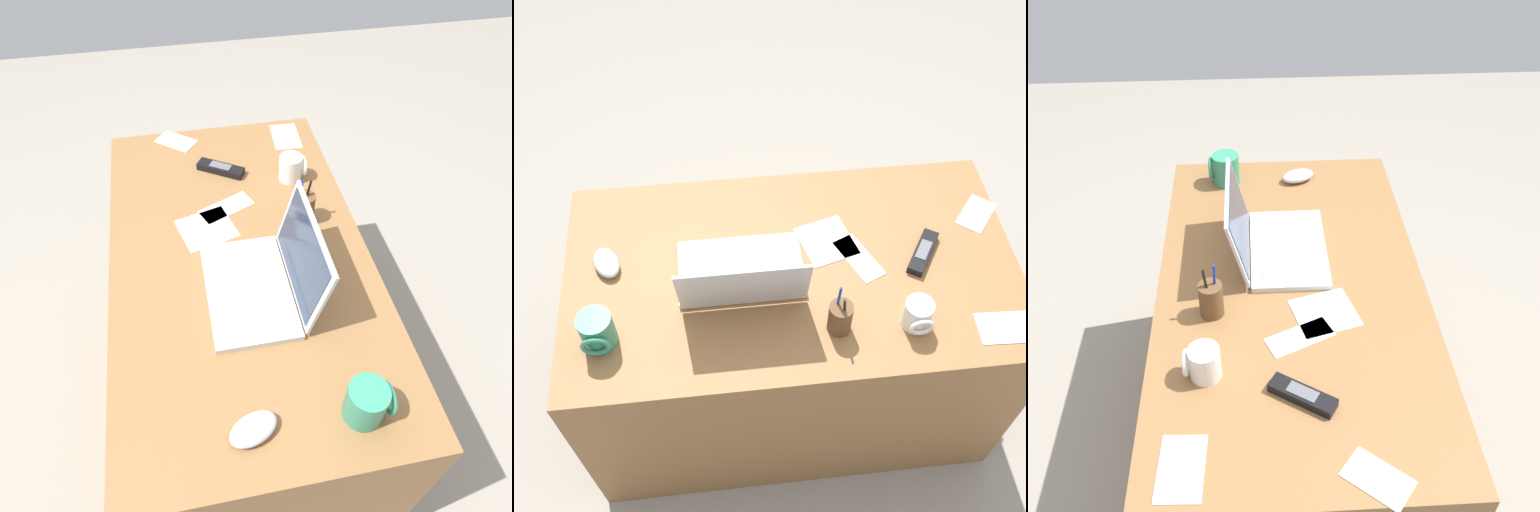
# 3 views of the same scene
# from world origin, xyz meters

# --- Properties ---
(ground_plane) EXTENTS (6.00, 6.00, 0.00)m
(ground_plane) POSITION_xyz_m (0.00, 0.00, 0.00)
(ground_plane) COLOR gray
(desk) EXTENTS (1.28, 0.73, 0.73)m
(desk) POSITION_xyz_m (0.00, 0.00, 0.36)
(desk) COLOR olive
(desk) RESTS_ON ground
(laptop) EXTENTS (0.35, 0.28, 0.22)m
(laptop) POSITION_xyz_m (0.14, 0.05, 0.77)
(laptop) COLOR silver
(laptop) RESTS_ON desk
(computer_mouse) EXTENTS (0.10, 0.13, 0.04)m
(computer_mouse) POSITION_xyz_m (0.52, -0.06, 0.75)
(computer_mouse) COLOR silver
(computer_mouse) RESTS_ON desk
(coffee_mug_white) EXTENTS (0.09, 0.10, 0.10)m
(coffee_mug_white) POSITION_xyz_m (0.52, 0.19, 0.78)
(coffee_mug_white) COLOR #338C6B
(coffee_mug_white) RESTS_ON desk
(coffee_mug_tall) EXTENTS (0.07, 0.09, 0.09)m
(coffee_mug_tall) POSITION_xyz_m (-0.30, 0.22, 0.77)
(coffee_mug_tall) COLOR white
(coffee_mug_tall) RESTS_ON desk
(cordless_phone) EXTENTS (0.12, 0.16, 0.03)m
(cordless_phone) POSITION_xyz_m (-0.38, -0.00, 0.74)
(cordless_phone) COLOR black
(cordless_phone) RESTS_ON desk
(pen_holder) EXTENTS (0.06, 0.06, 0.16)m
(pen_holder) POSITION_xyz_m (-0.10, 0.21, 0.78)
(pen_holder) COLOR brown
(pen_holder) RESTS_ON desk
(paper_note_near_laptop) EXTENTS (0.13, 0.18, 0.00)m
(paper_note_near_laptop) POSITION_xyz_m (-0.19, -0.01, 0.73)
(paper_note_near_laptop) COLOR white
(paper_note_near_laptop) RESTS_ON desk
(paper_note_left) EXTENTS (0.18, 0.19, 0.00)m
(paper_note_left) POSITION_xyz_m (-0.11, -0.08, 0.73)
(paper_note_left) COLOR white
(paper_note_left) RESTS_ON desk
(paper_note_right) EXTENTS (0.15, 0.16, 0.00)m
(paper_note_right) POSITION_xyz_m (-0.58, -0.14, 0.73)
(paper_note_right) COLOR white
(paper_note_right) RESTS_ON desk
(paper_note_front) EXTENTS (0.16, 0.10, 0.00)m
(paper_note_front) POSITION_xyz_m (-0.53, 0.26, 0.73)
(paper_note_front) COLOR white
(paper_note_front) RESTS_ON desk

